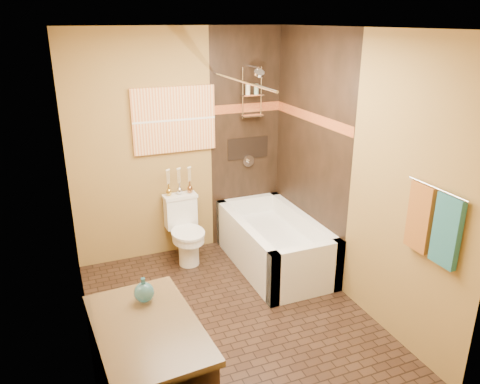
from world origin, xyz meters
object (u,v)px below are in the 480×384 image
bathtub (274,246)px  toilet (185,230)px  vanity (150,383)px  sunset_painting (174,120)px

bathtub → toilet: toilet is taller
toilet → vanity: (-0.86, -2.23, 0.06)m
sunset_painting → toilet: bearing=-90.0°
bathtub → vanity: bearing=-134.6°
sunset_painting → bathtub: 1.74m
sunset_painting → bathtub: sunset_painting is taller
bathtub → toilet: 1.00m
sunset_painting → toilet: (-0.00, -0.25, -1.18)m
sunset_painting → toilet: 1.21m
sunset_painting → vanity: sunset_painting is taller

